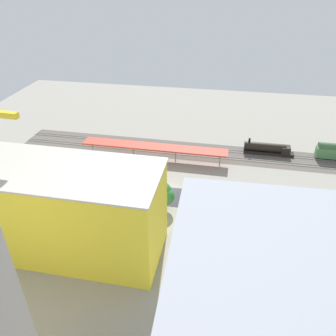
{
  "coord_description": "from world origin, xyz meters",
  "views": [
    {
      "loc": [
        -12.84,
        79.16,
        55.38
      ],
      "look_at": [
        1.22,
        0.69,
        7.03
      ],
      "focal_mm": 35.85,
      "sensor_mm": 36.0,
      "label": 1
    }
  ],
  "objects": [
    {
      "name": "street_tree_2",
      "position": [
        1.16,
        9.55,
        5.26
      ],
      "size": [
        4.98,
        4.98,
        7.77
      ],
      "color": "brown",
      "rests_on": "ground"
    },
    {
      "name": "parked_car_4",
      "position": [
        -6.28,
        0.57,
        0.81
      ],
      "size": [
        4.44,
        1.89,
        1.83
      ],
      "color": "black",
      "rests_on": "ground"
    },
    {
      "name": "box_truck_0",
      "position": [
        22.72,
        12.08,
        1.6
      ],
      "size": [
        9.03,
        2.53,
        3.24
      ],
      "color": "black",
      "rests_on": "ground"
    },
    {
      "name": "construction_roof_slab",
      "position": [
        19.23,
        27.36,
        20.59
      ],
      "size": [
        42.81,
        18.3,
        0.4
      ],
      "primitive_type": "cube",
      "rotation": [
        0.0,
        0.0,
        -0.02
      ],
      "color": "#B7B2A8",
      "rests_on": "construction_building"
    },
    {
      "name": "parked_car_1",
      "position": [
        -24.27,
        1.23,
        0.76
      ],
      "size": [
        4.53,
        1.89,
        1.73
      ],
      "color": "black",
      "rests_on": "ground"
    },
    {
      "name": "parked_car_0",
      "position": [
        -31.27,
        0.89,
        0.77
      ],
      "size": [
        4.45,
        1.92,
        1.75
      ],
      "color": "black",
      "rests_on": "ground"
    },
    {
      "name": "ground_plane",
      "position": [
        0.0,
        0.0,
        0.0
      ],
      "size": [
        184.32,
        184.32,
        0.0
      ],
      "primitive_type": "plane",
      "color": "gray",
      "rests_on": "ground"
    },
    {
      "name": "street_tree_0",
      "position": [
        -38.98,
        8.65,
        5.23
      ],
      "size": [
        4.82,
        4.82,
        7.65
      ],
      "color": "brown",
      "rests_on": "ground"
    },
    {
      "name": "street_asphalt",
      "position": [
        0.0,
        4.38,
        0.0
      ],
      "size": [
        115.33,
        10.74,
        0.01
      ],
      "primitive_type": "cube",
      "rotation": [
        0.0,
        0.0,
        -0.02
      ],
      "color": "#38383D",
      "rests_on": "ground"
    },
    {
      "name": "construction_building",
      "position": [
        19.23,
        27.36,
        10.2
      ],
      "size": [
        42.2,
        17.69,
        20.39
      ],
      "primitive_type": "cube",
      "rotation": [
        0.0,
        0.0,
        -0.02
      ],
      "color": "yellow",
      "rests_on": "ground"
    },
    {
      "name": "locomotive",
      "position": [
        -28.82,
        -25.99,
        1.9
      ],
      "size": [
        16.64,
        3.25,
        5.32
      ],
      "color": "black",
      "rests_on": "ground"
    },
    {
      "name": "street_tree_1",
      "position": [
        0.13,
        10.17,
        4.24
      ],
      "size": [
        4.6,
        4.6,
        6.56
      ],
      "color": "brown",
      "rests_on": "ground"
    },
    {
      "name": "rail_bed",
      "position": [
        0.0,
        -23.35,
        0.0
      ],
      "size": [
        115.39,
        15.02,
        0.01
      ],
      "primitive_type": "cube",
      "rotation": [
        0.0,
        0.0,
        -0.02
      ],
      "color": "#5B544C",
      "rests_on": "ground"
    },
    {
      "name": "street_tree_3",
      "position": [
        -10.06,
        10.07,
        5.06
      ],
      "size": [
        4.08,
        4.08,
        7.15
      ],
      "color": "brown",
      "rests_on": "ground"
    },
    {
      "name": "track_rails",
      "position": [
        0.0,
        -23.35,
        0.18
      ],
      "size": [
        115.19,
        8.58,
        0.12
      ],
      "color": "#9E9EA8",
      "rests_on": "ground"
    },
    {
      "name": "platform_canopy_near",
      "position": [
        8.87,
        -16.13,
        4.3
      ],
      "size": [
        48.2,
        5.82,
        4.57
      ],
      "color": "#C63D2D",
      "rests_on": "ground"
    },
    {
      "name": "parked_car_2",
      "position": [
        -18.81,
        1.29,
        0.79
      ],
      "size": [
        4.79,
        1.88,
        1.79
      ],
      "color": "black",
      "rests_on": "ground"
    },
    {
      "name": "parked_car_3",
      "position": [
        -12.5,
        1.13,
        0.79
      ],
      "size": [
        4.79,
        1.87,
        1.75
      ],
      "color": "black",
      "rests_on": "ground"
    },
    {
      "name": "traffic_light",
      "position": [
        26.83,
        8.82,
        3.99
      ],
      "size": [
        0.5,
        0.36,
        5.97
      ],
      "color": "#333333",
      "rests_on": "ground"
    }
  ]
}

